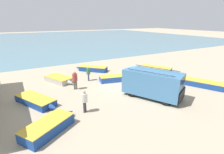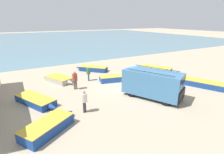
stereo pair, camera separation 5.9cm
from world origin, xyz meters
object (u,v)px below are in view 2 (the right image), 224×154
(parked_van, at_px, (152,83))
(fisherman_0, at_px, (84,99))
(fisherman_2, at_px, (75,79))
(fishing_rowboat_4, at_px, (92,69))
(fishing_rowboat_5, at_px, (115,78))
(fishing_rowboat_3, at_px, (60,79))
(fisherman_1, at_px, (88,72))
(fishing_rowboat_6, at_px, (49,126))
(fishing_rowboat_1, at_px, (36,101))
(fishing_rowboat_0, at_px, (155,69))
(fishing_rowboat_2, at_px, (197,83))

(parked_van, relative_size, fisherman_0, 3.12)
(parked_van, bearing_deg, fisherman_2, -160.90)
(fishing_rowboat_4, height_order, fishing_rowboat_5, fishing_rowboat_5)
(parked_van, bearing_deg, fishing_rowboat_3, -169.63)
(fishing_rowboat_4, relative_size, fisherman_1, 2.38)
(parked_van, height_order, fishing_rowboat_6, parked_van)
(fishing_rowboat_1, height_order, fisherman_1, fisherman_1)
(fishing_rowboat_3, bearing_deg, fishing_rowboat_4, 90.41)
(fishing_rowboat_6, xyz_separation_m, fisherman_0, (2.71, 1.12, 0.69))
(fishing_rowboat_5, distance_m, fisherman_0, 7.38)
(fishing_rowboat_0, height_order, fishing_rowboat_2, fishing_rowboat_0)
(fishing_rowboat_4, xyz_separation_m, fisherman_1, (-1.93, -3.45, 0.65))
(fishing_rowboat_2, relative_size, fishing_rowboat_5, 1.37)
(parked_van, height_order, fishing_rowboat_3, parked_van)
(fishing_rowboat_0, bearing_deg, fishing_rowboat_4, 28.69)
(parked_van, xyz_separation_m, fishing_rowboat_5, (-0.62, 5.32, -0.98))
(fishing_rowboat_1, relative_size, fishing_rowboat_4, 1.17)
(fishing_rowboat_3, height_order, fisherman_1, fisherman_1)
(fishing_rowboat_2, distance_m, fishing_rowboat_6, 14.95)
(fishing_rowboat_1, relative_size, fisherman_2, 2.43)
(fishing_rowboat_2, xyz_separation_m, fishing_rowboat_4, (-7.34, 10.44, 0.01))
(fisherman_1, distance_m, fisherman_2, 2.77)
(parked_van, relative_size, fishing_rowboat_5, 1.38)
(parked_van, distance_m, fishing_rowboat_1, 9.77)
(fishing_rowboat_3, bearing_deg, fishing_rowboat_0, 55.61)
(fishing_rowboat_3, distance_m, fisherman_1, 3.24)
(parked_van, height_order, fisherman_1, parked_van)
(fishing_rowboat_2, xyz_separation_m, fishing_rowboat_3, (-12.22, 8.15, -0.01))
(fishing_rowboat_4, relative_size, fishing_rowboat_6, 0.99)
(fishing_rowboat_0, bearing_deg, fishing_rowboat_2, 152.23)
(fishing_rowboat_1, distance_m, fisherman_2, 4.15)
(parked_van, bearing_deg, fishing_rowboat_2, 62.44)
(fishing_rowboat_2, relative_size, fishing_rowboat_4, 1.41)
(fishing_rowboat_2, bearing_deg, fishing_rowboat_3, 31.13)
(fishing_rowboat_3, bearing_deg, fishing_rowboat_2, 31.54)
(fishing_rowboat_6, height_order, fisherman_0, fisherman_0)
(fishing_rowboat_6, bearing_deg, fishing_rowboat_3, 40.30)
(fishing_rowboat_5, height_order, fisherman_2, fisherman_2)
(fishing_rowboat_3, distance_m, fisherman_0, 7.66)
(fishing_rowboat_0, distance_m, fishing_rowboat_5, 6.55)
(fishing_rowboat_3, relative_size, fisherman_1, 2.43)
(fishing_rowboat_0, bearing_deg, parked_van, 105.66)
(fishing_rowboat_4, bearing_deg, fishing_rowboat_2, 170.77)
(fisherman_1, bearing_deg, fishing_rowboat_6, -99.32)
(fishing_rowboat_0, relative_size, fishing_rowboat_4, 1.23)
(fishing_rowboat_4, distance_m, fishing_rowboat_6, 13.40)
(fishing_rowboat_1, height_order, fishing_rowboat_3, fishing_rowboat_1)
(fishing_rowboat_6, bearing_deg, fisherman_1, 20.83)
(fishing_rowboat_1, distance_m, fishing_rowboat_5, 8.59)
(parked_van, bearing_deg, fishing_rowboat_5, 159.96)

